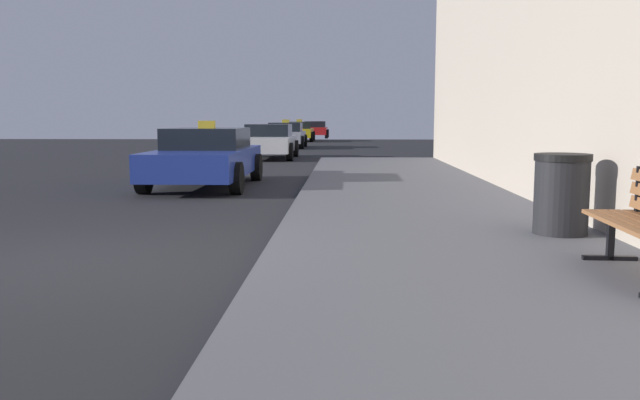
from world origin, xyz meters
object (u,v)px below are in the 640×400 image
at_px(car_blue, 206,157).
at_px(car_yellow, 299,131).
at_px(trash_bin, 561,194).
at_px(car_red, 315,129).
at_px(car_silver, 286,135).
at_px(car_white, 269,141).

relative_size(car_blue, car_yellow, 1.12).
bearing_deg(trash_bin, car_red, 96.45).
height_order(car_blue, car_red, car_blue).
relative_size(trash_bin, car_red, 0.21).
relative_size(trash_bin, car_silver, 0.23).
bearing_deg(car_white, trash_bin, 107.88).
relative_size(trash_bin, car_white, 0.23).
xyz_separation_m(car_blue, car_yellow, (0.03, 28.46, -0.00)).
xyz_separation_m(car_yellow, car_red, (0.72, 7.32, 0.00)).
bearing_deg(trash_bin, car_blue, 130.30).
bearing_deg(car_yellow, car_red, -95.59).
relative_size(car_yellow, car_red, 0.93).
relative_size(trash_bin, car_yellow, 0.23).
distance_m(car_white, car_yellow, 18.48).
bearing_deg(car_blue, car_white, -91.18).
bearing_deg(trash_bin, car_silver, 102.23).
xyz_separation_m(trash_bin, car_blue, (-5.54, 6.53, 0.03)).
height_order(car_blue, car_yellow, same).
bearing_deg(trash_bin, car_white, 107.88).
height_order(trash_bin, car_blue, car_blue).
xyz_separation_m(car_white, car_silver, (-0.20, 8.97, 0.00)).
relative_size(car_white, car_yellow, 1.01).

